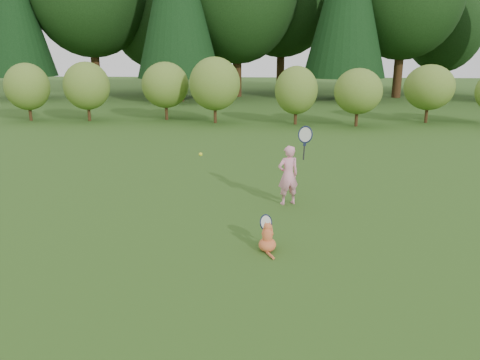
# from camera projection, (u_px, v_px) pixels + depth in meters

# --- Properties ---
(ground) EXTENTS (100.00, 100.00, 0.00)m
(ground) POSITION_uv_depth(u_px,v_px,m) (226.00, 227.00, 8.71)
(ground) COLOR #254B15
(ground) RESTS_ON ground
(shrub_row) EXTENTS (28.00, 3.00, 2.80)m
(shrub_row) POSITION_uv_depth(u_px,v_px,m) (254.00, 92.00, 20.83)
(shrub_row) COLOR olive
(shrub_row) RESTS_ON ground
(child) EXTENTS (0.76, 0.52, 1.91)m
(child) POSITION_uv_depth(u_px,v_px,m) (289.00, 174.00, 9.87)
(child) COLOR pink
(child) RESTS_ON ground
(cat) EXTENTS (0.35, 0.69, 0.67)m
(cat) POSITION_uv_depth(u_px,v_px,m) (267.00, 236.00, 7.66)
(cat) COLOR #D85929
(cat) RESTS_ON ground
(tennis_ball) EXTENTS (0.08, 0.08, 0.08)m
(tennis_ball) POSITION_uv_depth(u_px,v_px,m) (201.00, 154.00, 9.82)
(tennis_ball) COLOR #C0DE1A
(tennis_ball) RESTS_ON ground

